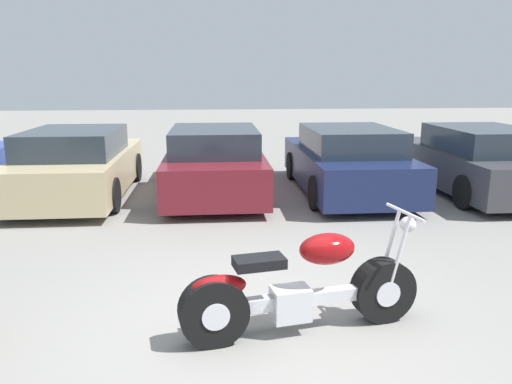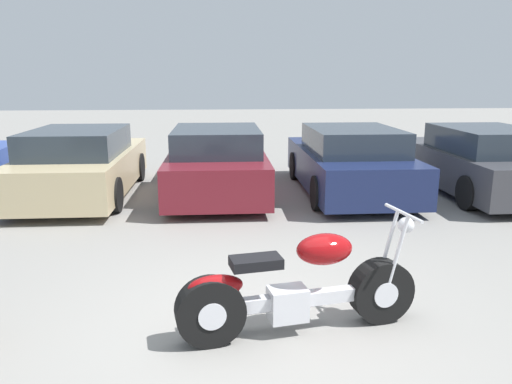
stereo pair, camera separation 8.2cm
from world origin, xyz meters
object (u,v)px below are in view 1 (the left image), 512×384
object	(u,v)px
parked_car_maroon	(215,162)
parked_car_dark_grey	(477,161)
parked_car_champagne	(78,165)
parked_car_navy	(346,162)
motorcycle	(300,289)

from	to	relation	value
parked_car_maroon	parked_car_dark_grey	size ratio (longest dim) A/B	1.00
parked_car_champagne	parked_car_navy	xyz separation A→B (m)	(5.18, -0.11, 0.00)
motorcycle	parked_car_champagne	bearing A→B (deg)	120.98
parked_car_navy	parked_car_dark_grey	bearing A→B (deg)	-3.96
parked_car_maroon	parked_car_dark_grey	distance (m)	5.19
motorcycle	parked_car_maroon	bearing A→B (deg)	97.46
parked_car_champagne	parked_car_navy	size ratio (longest dim) A/B	1.00
motorcycle	parked_car_navy	bearing A→B (deg)	70.98
motorcycle	parked_car_navy	size ratio (longest dim) A/B	0.52
parked_car_navy	parked_car_dark_grey	size ratio (longest dim) A/B	1.00
motorcycle	parked_car_dark_grey	world-z (taller)	parked_car_dark_grey
parked_car_navy	parked_car_dark_grey	xyz separation A→B (m)	(2.59, -0.18, 0.00)
motorcycle	parked_car_champagne	world-z (taller)	parked_car_champagne
parked_car_champagne	parked_car_navy	distance (m)	5.18
parked_car_champagne	parked_car_dark_grey	distance (m)	7.78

